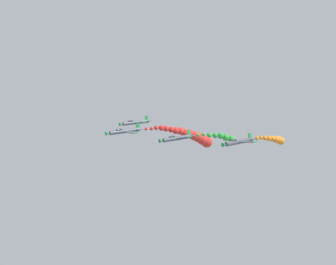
{
  "coord_description": "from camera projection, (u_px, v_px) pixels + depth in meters",
  "views": [
    {
      "loc": [
        -75.53,
        53.94,
        113.02
      ],
      "look_at": [
        0.0,
        0.0,
        93.66
      ],
      "focal_mm": 36.96,
      "sensor_mm": 36.0,
      "label": 1
    }
  ],
  "objects": [
    {
      "name": "smoke_trail_lead",
      "position": [
        194.0,
        137.0,
        107.93
      ],
      "size": [
        3.61,
        24.82,
        9.18
      ],
      "color": "red"
    },
    {
      "name": "smoke_trail_left_outer",
      "position": [
        275.0,
        140.0,
        96.94
      ],
      "size": [
        3.39,
        14.25,
        4.42
      ],
      "color": "orange"
    },
    {
      "name": "airplane_left_inner",
      "position": [
        177.0,
        138.0,
        90.29
      ],
      "size": [
        9.32,
        10.35,
        3.25
      ],
      "rotation": [
        0.0,
        0.27,
        0.0
      ],
      "color": "#474C56"
    },
    {
      "name": "smoke_trail_left_inner",
      "position": [
        223.0,
        137.0,
        99.68
      ],
      "size": [
        2.29,
        13.93,
        4.17
      ],
      "color": "green"
    },
    {
      "name": "airplane_right_inner",
      "position": [
        135.0,
        122.0,
        107.78
      ],
      "size": [
        9.46,
        10.35,
        2.92
      ],
      "rotation": [
        0.0,
        0.19,
        0.0
      ],
      "color": "#474C56"
    },
    {
      "name": "airplane_left_outer",
      "position": [
        239.0,
        142.0,
        86.38
      ],
      "size": [
        9.44,
        10.35,
        2.98
      ],
      "rotation": [
        0.0,
        0.2,
        0.0
      ],
      "color": "#474C56"
    },
    {
      "name": "airplane_lead",
      "position": [
        124.0,
        131.0,
        93.59
      ],
      "size": [
        9.56,
        10.35,
        2.42
      ],
      "rotation": [
        0.0,
        0.08,
        0.0
      ],
      "color": "#474C56"
    }
  ]
}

